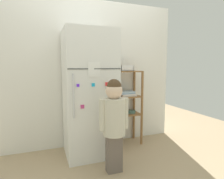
% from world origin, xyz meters
% --- Properties ---
extents(ground_plane, '(6.00, 6.00, 0.00)m').
position_xyz_m(ground_plane, '(0.00, 0.00, 0.00)').
color(ground_plane, tan).
extents(kitchen_wall_back, '(2.64, 0.03, 2.14)m').
position_xyz_m(kitchen_wall_back, '(0.00, 0.35, 1.07)').
color(kitchen_wall_back, silver).
rests_on(kitchen_wall_back, ground).
extents(refrigerator, '(0.65, 0.63, 1.64)m').
position_xyz_m(refrigerator, '(-0.12, 0.02, 0.82)').
color(refrigerator, white).
rests_on(refrigerator, ground).
extents(child_standing, '(0.34, 0.25, 1.04)m').
position_xyz_m(child_standing, '(0.03, -0.52, 0.63)').
color(child_standing, '#6B5F56').
rests_on(child_standing, ground).
extents(pantry_shelf_unit, '(0.42, 0.30, 1.12)m').
position_xyz_m(pantry_shelf_unit, '(0.50, 0.17, 0.66)').
color(pantry_shelf_unit, olive).
rests_on(pantry_shelf_unit, ground).
extents(fruit_bin, '(0.20, 0.14, 0.08)m').
position_xyz_m(fruit_bin, '(0.48, 0.15, 1.15)').
color(fruit_bin, white).
rests_on(fruit_bin, pantry_shelf_unit).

